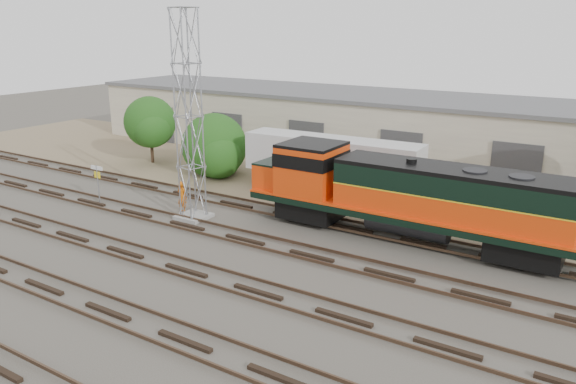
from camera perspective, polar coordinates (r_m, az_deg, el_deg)
The scene contains 11 objects.
ground at distance 28.29m, azimuth -6.20°, elevation -5.92°, with size 140.00×140.00×0.00m, color #47423A.
dirt_strip at distance 40.44m, azimuth 7.04°, elevation 1.05°, with size 80.00×16.00×0.02m, color #726047.
tracks at distance 26.18m, azimuth -10.30°, elevation -7.84°, with size 80.00×20.40×0.28m.
warehouse at distance 47.02m, azimuth 11.41°, elevation 6.36°, with size 58.40×10.40×5.30m.
locomotive at distance 29.27m, azimuth 11.64°, elevation -0.30°, with size 17.82×3.13×4.28m.
signal_tower at distance 31.75m, azimuth -10.03°, elevation 7.12°, with size 1.72×1.72×11.67m.
sign_post at distance 36.84m, azimuth -18.79°, elevation 1.48°, with size 1.01×0.08×2.46m.
worker at distance 34.05m, azimuth -10.71°, elevation -0.47°, with size 0.69×0.45×1.90m, color #D25F0B.
semi_trailer at distance 36.97m, azimuth 4.86°, elevation 3.36°, with size 12.15×2.86×3.71m.
tree_west at distance 46.22m, azimuth -13.79°, elevation 6.73°, with size 4.31×4.11×5.37m.
tree_mid at distance 41.91m, azimuth -7.40°, elevation 4.42°, with size 5.11×4.87×4.87m.
Camera 1 is at (16.41, -20.34, 10.83)m, focal length 35.00 mm.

